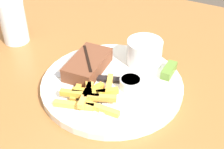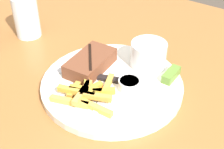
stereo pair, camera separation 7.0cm
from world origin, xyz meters
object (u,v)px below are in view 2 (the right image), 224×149
dinner_plate (112,85)px  steak_portion (90,63)px  dipping_sauce_cup (128,85)px  fork_utensil (99,105)px  coleslaw_cup (149,53)px  pickle_spear (171,75)px  drinking_glass (26,17)px  knife_utensil (94,76)px

dinner_plate → steak_portion: size_ratio=2.40×
dipping_sauce_cup → fork_utensil: bearing=164.7°
coleslaw_cup → dipping_sauce_cup: coleslaw_cup is taller
coleslaw_cup → steak_portion: bearing=131.3°
coleslaw_cup → dipping_sauce_cup: size_ratio=1.77×
pickle_spear → drinking_glass: (-0.03, 0.44, 0.03)m
coleslaw_cup → dinner_plate: bearing=161.7°
knife_utensil → drinking_glass: bearing=-32.4°
dipping_sauce_cup → knife_utensil: (-0.01, 0.09, -0.01)m
steak_portion → drinking_glass: size_ratio=1.14×
pickle_spear → knife_utensil: (-0.10, 0.15, -0.01)m
dinner_plate → dipping_sauce_cup: bearing=-93.9°
pickle_spear → drinking_glass: bearing=93.6°
dinner_plate → coleslaw_cup: coleslaw_cup is taller
drinking_glass → coleslaw_cup: bearing=-83.4°
pickle_spear → drinking_glass: 0.44m
steak_portion → pickle_spear: size_ratio=2.30×
fork_utensil → knife_utensil: (0.07, 0.07, 0.00)m
steak_portion → fork_utensil: steak_portion is taller
coleslaw_cup → drinking_glass: drinking_glass is taller
steak_portion → pickle_spear: bearing=-66.3°
coleslaw_cup → dipping_sauce_cup: (-0.11, -0.01, -0.02)m
dinner_plate → steak_portion: bearing=80.7°
coleslaw_cup → fork_utensil: (-0.19, 0.01, -0.03)m
drinking_glass → steak_portion: bearing=-100.4°
dinner_plate → knife_utensil: size_ratio=2.00×
dinner_plate → knife_utensil: bearing=104.1°
knife_utensil → steak_portion: bearing=-57.8°
steak_portion → dipping_sauce_cup: bearing=-97.2°
knife_utensil → drinking_glass: 0.31m
dinner_plate → coleslaw_cup: size_ratio=3.78×
steak_portion → fork_utensil: bearing=-134.7°
dipping_sauce_cup → fork_utensil: 0.08m
steak_portion → dipping_sauce_cup: steak_portion is taller
dipping_sauce_cup → drinking_glass: 0.39m
dinner_plate → steak_portion: (0.01, 0.07, 0.03)m
dinner_plate → knife_utensil: 0.05m
steak_portion → knife_utensil: 0.04m
pickle_spear → drinking_glass: drinking_glass is taller
dinner_plate → steak_portion: 0.08m
pickle_spear → fork_utensil: 0.19m
coleslaw_cup → drinking_glass: bearing=96.6°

